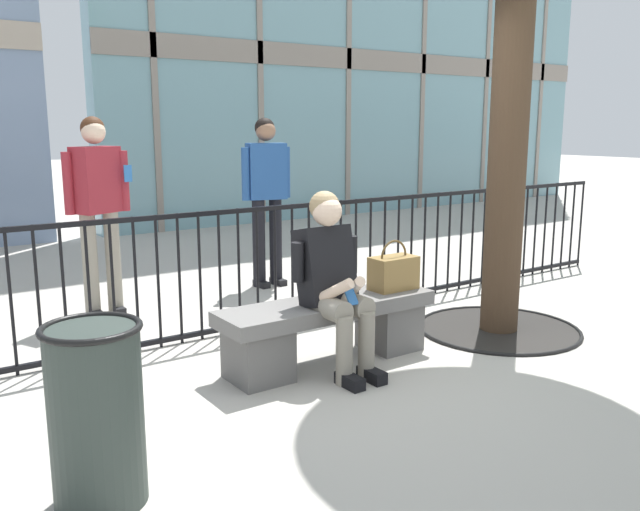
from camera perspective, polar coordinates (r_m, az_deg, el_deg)
name	(u,v)px	position (r m, az deg, el deg)	size (l,w,h in m)	color
ground_plane	(328,362)	(4.73, 0.70, -9.15)	(60.00, 60.00, 0.00)	#B2ADA3
stone_bench	(328,325)	(4.64, 0.71, -6.01)	(1.60, 0.44, 0.45)	slate
seated_person_with_phone	(333,277)	(4.41, 1.11, -1.82)	(0.52, 0.66, 1.21)	gray
handbag_on_bench	(393,272)	(4.90, 6.31, -1.43)	(0.35, 0.20, 0.37)	olive
bystander_at_railing	(266,189)	(6.80, -4.61, 5.71)	(0.55, 0.31, 1.71)	black
bystander_further_back	(98,201)	(6.01, -18.50, 4.47)	(0.55, 0.36, 1.71)	gray
plaza_railing	(257,268)	(5.39, -5.39, -1.04)	(8.72, 0.04, 1.00)	black
trash_can	(96,413)	(3.10, -18.61, -12.69)	(0.43, 0.43, 0.82)	#2D3833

